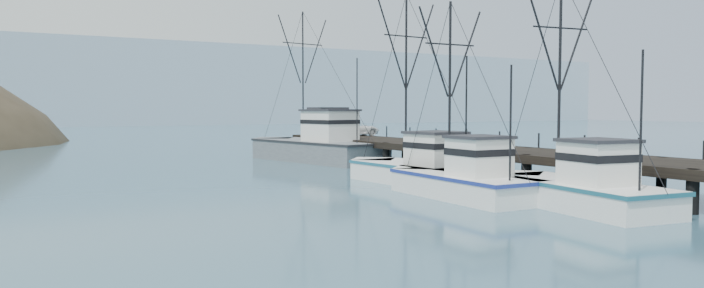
# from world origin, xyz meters

# --- Properties ---
(ground) EXTENTS (400.00, 400.00, 0.00)m
(ground) POSITION_xyz_m (0.00, 0.00, 0.00)
(ground) COLOR #32596F
(ground) RESTS_ON ground
(pier) EXTENTS (6.00, 44.00, 2.00)m
(pier) POSITION_xyz_m (14.00, 16.00, 1.69)
(pier) COLOR black
(pier) RESTS_ON ground
(distant_ridge) EXTENTS (360.00, 40.00, 26.00)m
(distant_ridge) POSITION_xyz_m (10.00, 170.00, 0.00)
(distant_ridge) COLOR #9EB2C6
(distant_ridge) RESTS_ON ground
(trawler_near) EXTENTS (4.80, 11.25, 11.33)m
(trawler_near) POSITION_xyz_m (8.39, 0.01, 0.82)
(trawler_near) COLOR white
(trawler_near) RESTS_ON ground
(trawler_mid) EXTENTS (3.84, 10.72, 10.73)m
(trawler_mid) POSITION_xyz_m (5.95, 5.31, 0.82)
(trawler_mid) COLOR white
(trawler_mid) RESTS_ON ground
(trawler_far) EXTENTS (4.73, 12.10, 12.22)m
(trawler_far) POSITION_xyz_m (7.44, 11.28, 0.82)
(trawler_far) COLOR white
(trawler_far) RESTS_ON ground
(work_vessel) EXTENTS (7.49, 16.67, 13.74)m
(work_vessel) POSITION_xyz_m (9.32, 29.62, 1.23)
(work_vessel) COLOR slate
(work_vessel) RESTS_ON ground
(pier_shed) EXTENTS (3.00, 3.20, 2.80)m
(pier_shed) POSITION_xyz_m (12.97, 34.00, 3.42)
(pier_shed) COLOR silver
(pier_shed) RESTS_ON pier
(pickup_truck) EXTENTS (5.16, 2.78, 1.38)m
(pickup_truck) POSITION_xyz_m (15.50, 33.07, 2.69)
(pickup_truck) COLOR silver
(pickup_truck) RESTS_ON pier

